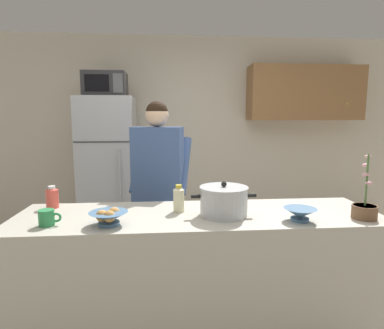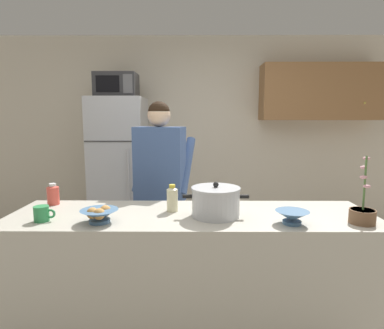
# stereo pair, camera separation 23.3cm
# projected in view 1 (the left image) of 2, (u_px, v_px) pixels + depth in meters

# --- Properties ---
(back_wall_unit) EXTENTS (6.00, 0.48, 2.60)m
(back_wall_unit) POSITION_uv_depth(u_px,v_px,m) (200.00, 130.00, 4.31)
(back_wall_unit) COLOR beige
(back_wall_unit) RESTS_ON ground
(kitchen_island) EXTENTS (2.39, 0.68, 0.92)m
(kitchen_island) POSITION_uv_depth(u_px,v_px,m) (199.00, 279.00, 2.19)
(kitchen_island) COLOR #BCB7A8
(kitchen_island) RESTS_ON ground
(refrigerator) EXTENTS (0.64, 0.68, 1.79)m
(refrigerator) POSITION_uv_depth(u_px,v_px,m) (109.00, 173.00, 3.87)
(refrigerator) COLOR #B7BABF
(refrigerator) RESTS_ON ground
(microwave) EXTENTS (0.48, 0.37, 0.28)m
(microwave) POSITION_uv_depth(u_px,v_px,m) (105.00, 85.00, 3.71)
(microwave) COLOR #2D2D30
(microwave) RESTS_ON refrigerator
(person_near_pot) EXTENTS (0.59, 0.51, 1.69)m
(person_near_pot) POSITION_uv_depth(u_px,v_px,m) (158.00, 174.00, 2.80)
(person_near_pot) COLOR black
(person_near_pot) RESTS_ON ground
(cooking_pot) EXTENTS (0.42, 0.31, 0.23)m
(cooking_pot) POSITION_uv_depth(u_px,v_px,m) (224.00, 201.00, 2.07)
(cooking_pot) COLOR silver
(cooking_pot) RESTS_ON kitchen_island
(coffee_mug) EXTENTS (0.13, 0.09, 0.10)m
(coffee_mug) POSITION_uv_depth(u_px,v_px,m) (47.00, 218.00, 1.88)
(coffee_mug) COLOR #2D8C4C
(coffee_mug) RESTS_ON kitchen_island
(bread_bowl) EXTENTS (0.23, 0.23, 0.10)m
(bread_bowl) POSITION_uv_depth(u_px,v_px,m) (109.00, 217.00, 1.88)
(bread_bowl) COLOR #4C7299
(bread_bowl) RESTS_ON kitchen_island
(empty_bowl) EXTENTS (0.20, 0.20, 0.08)m
(empty_bowl) POSITION_uv_depth(u_px,v_px,m) (300.00, 214.00, 1.96)
(empty_bowl) COLOR #4C7299
(empty_bowl) RESTS_ON kitchen_island
(bottle_near_edge) EXTENTS (0.09, 0.09, 0.16)m
(bottle_near_edge) POSITION_uv_depth(u_px,v_px,m) (52.00, 197.00, 2.25)
(bottle_near_edge) COLOR #D84C3F
(bottle_near_edge) RESTS_ON kitchen_island
(bottle_mid_counter) EXTENTS (0.07, 0.07, 0.18)m
(bottle_mid_counter) POSITION_uv_depth(u_px,v_px,m) (179.00, 199.00, 2.16)
(bottle_mid_counter) COLOR beige
(bottle_mid_counter) RESTS_ON kitchen_island
(potted_orchid) EXTENTS (0.15, 0.15, 0.41)m
(potted_orchid) POSITION_uv_depth(u_px,v_px,m) (364.00, 209.00, 2.01)
(potted_orchid) COLOR brown
(potted_orchid) RESTS_ON kitchen_island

